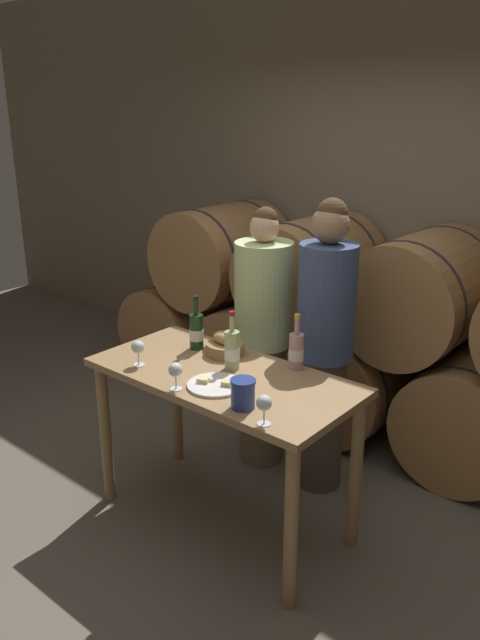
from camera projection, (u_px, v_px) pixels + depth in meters
name	position (u px, v px, depth m)	size (l,w,h in m)	color
ground_plane	(224.00, 519.00, 3.48)	(10.00, 10.00, 0.00)	#665E51
stone_wall_back	(409.00, 191.00, 4.38)	(10.00, 0.12, 3.20)	#7F705B
barrel_stack	(360.00, 335.00, 4.28)	(4.13, 0.90, 1.45)	#9E7042
tasting_table	(223.00, 397.00, 3.23)	(1.40, 0.68, 0.89)	#99754C
person_left	(263.00, 339.00, 3.81)	(0.35, 0.35, 1.63)	#756651
person_right	(325.00, 346.00, 3.52)	(0.32, 0.32, 1.73)	#4C4238
wine_bottle_red	(196.00, 331.00, 3.46)	(0.08, 0.08, 0.31)	#193819
wine_bottle_white	(233.00, 350.00, 3.20)	(0.08, 0.08, 0.31)	#ADBC7F
wine_bottle_rose	(296.00, 351.00, 3.21)	(0.08, 0.08, 0.30)	#BC8E93
blue_crock	(243.00, 392.00, 2.80)	(0.12, 0.12, 0.14)	navy
bread_basket	(225.00, 346.00, 3.40)	(0.21, 0.21, 0.13)	olive
cheese_plate	(215.00, 385.00, 3.03)	(0.28, 0.28, 0.04)	white
wine_glass_far_left	(138.00, 348.00, 3.24)	(0.07, 0.07, 0.14)	white
wine_glass_left	(176.00, 371.00, 2.97)	(0.07, 0.07, 0.14)	white
wine_glass_center	(264.00, 404.00, 2.64)	(0.07, 0.07, 0.14)	white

